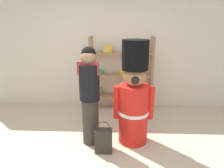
# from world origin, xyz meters

# --- Properties ---
(ground_plane) EXTENTS (6.40, 6.40, 0.00)m
(ground_plane) POSITION_xyz_m (0.00, 0.00, 0.00)
(ground_plane) COLOR beige
(back_wall) EXTENTS (6.40, 0.12, 2.60)m
(back_wall) POSITION_xyz_m (0.00, 2.20, 1.30)
(back_wall) COLOR silver
(back_wall) RESTS_ON ground_plane
(merchandise_shelf) EXTENTS (1.38, 0.35, 1.63)m
(merchandise_shelf) POSITION_xyz_m (0.30, 1.98, 0.83)
(merchandise_shelf) COLOR #93704C
(merchandise_shelf) RESTS_ON ground_plane
(teddy_bear_guard) EXTENTS (0.65, 0.49, 1.67)m
(teddy_bear_guard) POSITION_xyz_m (0.50, 0.61, 0.78)
(teddy_bear_guard) COLOR red
(teddy_bear_guard) RESTS_ON ground_plane
(person_shopper) EXTENTS (0.33, 0.31, 1.58)m
(person_shopper) POSITION_xyz_m (-0.19, 0.54, 0.84)
(person_shopper) COLOR #38332D
(person_shopper) RESTS_ON ground_plane
(shopping_bag) EXTENTS (0.26, 0.15, 0.51)m
(shopping_bag) POSITION_xyz_m (0.04, 0.28, 0.20)
(shopping_bag) COLOR #332D28
(shopping_bag) RESTS_ON ground_plane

